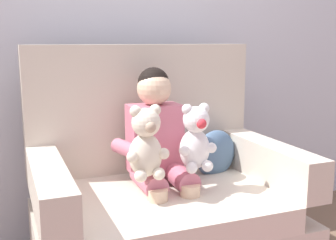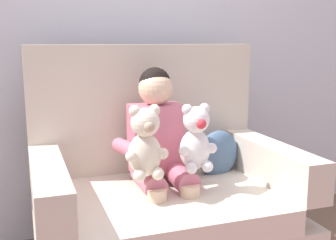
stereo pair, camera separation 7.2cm
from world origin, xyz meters
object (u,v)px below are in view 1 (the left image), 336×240
plush_white (196,139)px  armchair (161,207)px  plush_cream (146,144)px  throw_pillow (215,154)px  seated_child (159,144)px

plush_white → armchair: bearing=119.1°
plush_white → plush_cream: size_ratio=0.97×
plush_white → throw_pillow: plush_white is taller
plush_white → seated_child: bearing=118.5°
seated_child → throw_pillow: seated_child is taller
seated_child → throw_pillow: (0.36, 0.10, -0.11)m
armchair → throw_pillow: armchair is taller
seated_child → plush_white: 0.20m
armchair → plush_white: bearing=-49.7°
plush_white → plush_cream: (-0.25, -0.03, 0.01)m
seated_child → plush_cream: (-0.13, -0.18, 0.05)m
armchair → throw_pillow: bearing=16.7°
throw_pillow → seated_child: bearing=-165.2°
plush_white → plush_cream: plush_cream is taller
armchair → seated_child: bearing=121.8°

